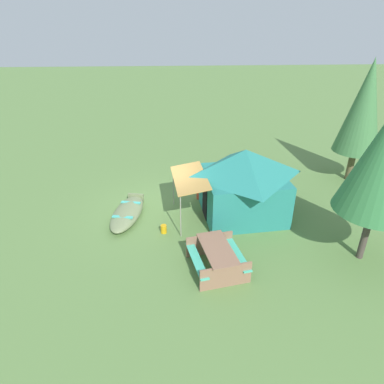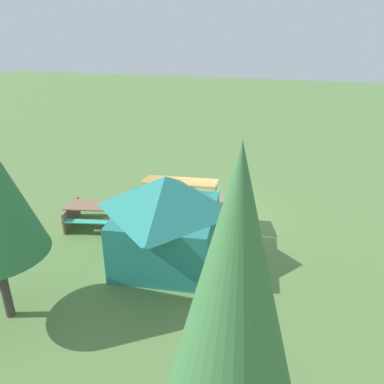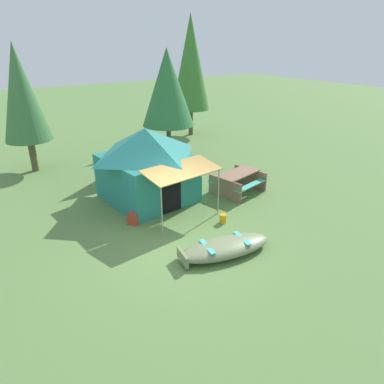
% 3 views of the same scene
% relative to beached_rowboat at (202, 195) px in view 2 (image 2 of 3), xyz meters
% --- Properties ---
extents(ground_plane, '(80.00, 80.00, 0.00)m').
position_rel_beached_rowboat_xyz_m(ground_plane, '(-0.63, 1.17, -0.21)').
color(ground_plane, '#5B7F42').
extents(beached_rowboat, '(2.80, 1.46, 0.40)m').
position_rel_beached_rowboat_xyz_m(beached_rowboat, '(0.00, 0.00, 0.00)').
color(beached_rowboat, '#6F7C54').
rests_on(beached_rowboat, ground_plane).
extents(canvas_cabin_tent, '(3.19, 4.36, 2.61)m').
position_rel_beached_rowboat_xyz_m(canvas_cabin_tent, '(-0.05, 4.32, 1.15)').
color(canvas_cabin_tent, '#257C73').
rests_on(canvas_cabin_tent, ground_plane).
extents(picnic_table, '(2.02, 1.83, 0.77)m').
position_rel_beached_rowboat_xyz_m(picnic_table, '(3.08, 3.01, 0.27)').
color(picnic_table, '#8B644D').
rests_on(picnic_table, ground_plane).
extents(cooler_box, '(0.65, 0.61, 0.36)m').
position_rel_beached_rowboat_xyz_m(cooler_box, '(-1.19, 2.99, -0.03)').
color(cooler_box, '#AD3623').
rests_on(cooler_box, ground_plane).
extents(fuel_can, '(0.27, 0.27, 0.29)m').
position_rel_beached_rowboat_xyz_m(fuel_can, '(1.07, 1.38, -0.06)').
color(fuel_can, gold).
rests_on(fuel_can, ground_plane).
extents(pine_tree_back_left, '(1.93, 1.93, 5.33)m').
position_rel_beached_rowboat_xyz_m(pine_tree_back_left, '(-2.83, 9.82, 3.13)').
color(pine_tree_back_left, brown).
rests_on(pine_tree_back_left, ground_plane).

